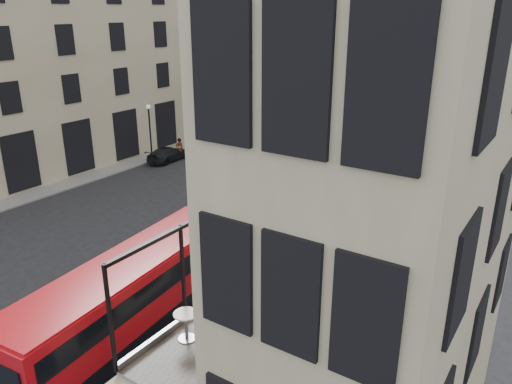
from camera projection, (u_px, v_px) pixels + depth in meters
The scene contains 31 objects.
ground at pixel (138, 347), 20.05m from camera, with size 140.00×140.00×0.00m, color black.
host_building_main at pixel (401, 226), 12.17m from camera, with size 7.26×11.40×15.10m.
host_frontage at pixel (277, 360), 15.89m from camera, with size 3.00×11.00×4.50m, color #C3B792.
cafe_floor at pixel (278, 298), 15.09m from camera, with size 3.00×10.00×0.10m, color slate.
building_left at pixel (81, 25), 45.75m from camera, with size 14.60×50.60×22.00m.
gateway at pixel (411, 40), 56.87m from camera, with size 35.00×10.60×18.00m.
pavement_far at pixel (363, 136), 52.82m from camera, with size 40.00×12.00×0.12m, color slate.
pavement_left at pixel (56, 174), 40.84m from camera, with size 8.00×48.00×0.12m, color slate.
traffic_light_near at pixel (275, 197), 29.10m from camera, with size 0.16×0.20×3.80m.
traffic_light_far at pixel (239, 121), 48.87m from camera, with size 0.16×0.20×3.80m.
street_lamp_a at pixel (151, 139), 42.12m from camera, with size 0.36×0.36×5.33m.
street_lamp_b at pixel (349, 121), 48.89m from camera, with size 0.36×0.36×5.33m.
bus_near at pixel (132, 305), 18.53m from camera, with size 3.50×10.95×4.30m.
bus_far at pixel (302, 116), 49.87m from camera, with size 2.92×12.01×4.78m.
car_a at pixel (296, 172), 39.23m from camera, with size 1.55×3.85×1.31m, color #9DA0A5.
car_b at pixel (342, 152), 44.72m from camera, with size 1.35×3.87×1.28m, color #A41C0A.
car_c at pixel (168, 154), 44.27m from camera, with size 1.79×4.39×1.28m, color black.
bicycle at pixel (229, 187), 36.58m from camera, with size 0.63×1.80×0.95m, color gray.
cyclist at pixel (201, 201), 32.77m from camera, with size 0.63×0.42×1.74m, color yellow.
pedestrian_a at pixel (227, 128), 53.17m from camera, with size 0.74×0.58×1.53m, color gray.
pedestrian_b at pixel (292, 125), 53.78m from camera, with size 1.22×0.70×1.90m, color gray.
pedestrian_c at pixel (399, 135), 49.89m from camera, with size 1.06×0.44×1.82m, color gray.
pedestrian_d at pixel (431, 137), 49.29m from camera, with size 0.83×0.54×1.69m, color gray.
pedestrian_e at pixel (179, 149), 44.60m from camera, with size 0.71×0.47×1.96m, color gray.
cafe_table_near at pixel (186, 322), 12.95m from camera, with size 0.64×0.64×0.79m.
cafe_table_mid at pixel (246, 285), 14.72m from camera, with size 0.62×0.62×0.77m.
cafe_table_far at pixel (306, 242), 17.41m from camera, with size 0.62×0.62×0.78m.
cafe_chair_a at pixel (221, 366), 11.79m from camera, with size 0.40×0.40×0.78m.
cafe_chair_b at pixel (285, 305), 14.15m from camera, with size 0.43×0.43×0.85m.
cafe_chair_c at pixel (320, 287), 15.07m from camera, with size 0.50×0.50×0.84m.
cafe_chair_d at pixel (341, 258), 16.86m from camera, with size 0.43×0.43×0.83m.
Camera 1 is at (13.18, -11.23, 12.78)m, focal length 35.00 mm.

